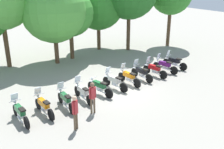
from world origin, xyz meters
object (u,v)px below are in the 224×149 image
Objects in this scene: motorcycle_1 at (44,106)px; motorcycle_5 at (114,81)px; motorcycle_0 at (20,113)px; motorcycle_7 at (141,73)px; motorcycle_3 at (83,92)px; motorcycle_4 at (100,87)px; tree_3 at (53,10)px; motorcycle_2 at (65,100)px; motorcycle_8 at (154,69)px; motorcycle_9 at (165,66)px; person_1 at (75,110)px; person_0 at (93,95)px; motorcycle_6 at (129,77)px; tree_5 at (98,4)px; tree_4 at (70,13)px; motorcycle_10 at (174,62)px.

motorcycle_5 is (4.99, 0.83, 0.00)m from motorcycle_1.
motorcycle_0 is 8.83m from motorcycle_7.
motorcycle_3 is 1.02× the size of motorcycle_4.
motorcycle_0 is at bearing -121.99° from tree_3.
motorcycle_2 is at bearing 96.65° from motorcycle_7.
motorcycle_7 is at bearing -61.35° from tree_3.
motorcycle_0 is 1.25m from motorcycle_1.
motorcycle_9 is (1.24, 0.23, 0.00)m from motorcycle_8.
motorcycle_1 is 0.31× the size of tree_3.
person_1 reaches higher than motorcycle_0.
motorcycle_1 is at bearing 95.34° from motorcycle_7.
motorcycle_8 is 6.94m from person_0.
tree_5 reaches higher than motorcycle_6.
motorcycle_1 is 2.65m from person_0.
motorcycle_1 is 2.54m from motorcycle_3.
motorcycle_6 is 1.23× the size of person_0.
motorcycle_1 is 1.00× the size of motorcycle_7.
tree_5 is at bearing 21.16° from tree_3.
motorcycle_8 is 9.23m from tree_3.
motorcycle_3 is at bearing 86.29° from motorcycle_5.
motorcycle_2 is at bearing 84.49° from motorcycle_9.
motorcycle_6 is 1.01× the size of motorcycle_8.
tree_3 is at bearing -37.70° from motorcycle_0.
motorcycle_0 reaches higher than motorcycle_4.
motorcycle_0 is 6.30m from motorcycle_5.
tree_4 reaches higher than person_0.
person_0 is (-3.97, -2.23, 0.54)m from motorcycle_6.
tree_5 reaches higher than motorcycle_9.
motorcycle_1 is 1.23× the size of person_0.
motorcycle_2 is 8.84m from motorcycle_9.
motorcycle_0 is 1.02× the size of motorcycle_4.
tree_5 reaches higher than motorcycle_10.
person_0 reaches higher than motorcycle_10.
tree_4 is at bearing -54.26° from person_1.
motorcycle_1 is 10.08m from motorcycle_9.
motorcycle_8 is (3.75, 0.39, 0.00)m from motorcycle_5.
motorcycle_6 is (2.50, 0.37, 0.01)m from motorcycle_4.
tree_5 reaches higher than motorcycle_4.
motorcycle_1 is at bearing 85.16° from motorcycle_10.
tree_4 is at bearing -157.84° from tree_5.
motorcycle_2 is 10.07m from tree_4.
tree_4 is at bearing -38.92° from motorcycle_1.
motorcycle_6 is (3.74, 0.55, 0.00)m from motorcycle_3.
motorcycle_7 is 0.31× the size of tree_5.
motorcycle_4 is 5.03m from motorcycle_8.
motorcycle_3 is 3.78m from motorcycle_6.
motorcycle_2 reaches higher than motorcycle_4.
motorcycle_7 is (3.75, 0.58, 0.01)m from motorcycle_4.
person_1 is at bearing -50.80° from person_0.
motorcycle_1 is 1.00× the size of motorcycle_3.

